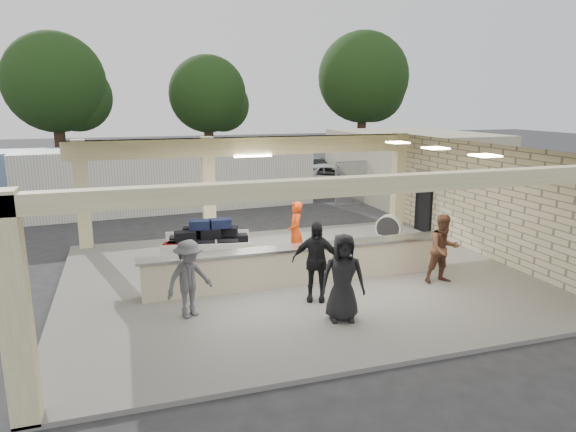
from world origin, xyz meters
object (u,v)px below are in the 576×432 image
object	(u,v)px
baggage_handler	(296,232)
passenger_d	(343,277)
passenger_a	(443,249)
passenger_c	(189,279)
passenger_b	(316,261)
car_white_b	(412,172)
luggage_cart	(206,243)
car_white_a	(333,178)
baggage_counter	(301,264)
drum_fan	(389,228)
container_white	(172,178)
car_dark	(319,173)

from	to	relation	value
baggage_handler	passenger_d	xyz separation A→B (m)	(-0.34, -4.16, 0.06)
passenger_a	passenger_c	xyz separation A→B (m)	(-6.50, -0.18, -0.04)
passenger_b	car_white_b	xyz separation A→B (m)	(12.02, 15.58, -0.42)
luggage_cart	car_white_a	xyz separation A→B (m)	(8.38, 10.80, -0.11)
baggage_counter	passenger_d	size ratio (longest dim) A/B	4.31
baggage_counter	drum_fan	distance (m)	4.84
car_white_a	car_white_b	xyz separation A→B (m)	(5.72, 1.67, -0.10)
baggage_counter	passenger_c	xyz separation A→B (m)	(-3.02, -1.30, 0.38)
luggage_cart	passenger_d	bearing A→B (deg)	-52.33
passenger_c	car_white_b	size ratio (longest dim) A/B	0.43
luggage_cart	passenger_a	xyz separation A→B (m)	(5.63, -2.98, 0.15)
drum_fan	passenger_a	xyz separation A→B (m)	(-0.54, -3.81, 0.39)
baggage_handler	passenger_b	distance (m)	2.98
car_white_a	container_white	world-z (taller)	container_white
luggage_cart	car_white_a	world-z (taller)	luggage_cart
drum_fan	car_white_a	xyz separation A→B (m)	(2.20, 9.96, 0.13)
luggage_cart	drum_fan	distance (m)	6.24
drum_fan	container_white	xyz separation A→B (m)	(-6.21, 8.32, 0.76)
passenger_b	car_dark	distance (m)	16.94
baggage_handler	car_dark	size ratio (longest dim) A/B	0.39
passenger_c	car_white_b	bearing A→B (deg)	19.85
luggage_cart	car_white_b	world-z (taller)	luggage_cart
passenger_a	car_white_a	xyz separation A→B (m)	(2.74, 13.78, -0.26)
passenger_c	baggage_counter	bearing A→B (deg)	-3.14
passenger_b	luggage_cart	bearing A→B (deg)	146.90
passenger_a	car_white_a	size ratio (longest dim) A/B	0.35
baggage_counter	container_white	xyz separation A→B (m)	(-2.19, 11.02, 0.78)
car_white_b	container_white	distance (m)	14.53
car_white_a	car_white_b	bearing A→B (deg)	-50.65
passenger_a	container_white	world-z (taller)	container_white
luggage_cart	passenger_c	xyz separation A→B (m)	(-0.86, -3.16, 0.11)
baggage_counter	car_white_b	distance (m)	18.66
luggage_cart	car_white_b	distance (m)	18.82
container_white	passenger_d	bearing A→B (deg)	-84.88
baggage_counter	luggage_cart	distance (m)	2.86
passenger_d	passenger_b	bearing A→B (deg)	111.76
car_dark	container_white	xyz separation A→B (m)	(-8.32, -3.50, 0.59)
baggage_counter	baggage_handler	world-z (taller)	baggage_handler
baggage_counter	passenger_b	xyz separation A→B (m)	(-0.08, -1.24, 0.47)
luggage_cart	passenger_d	distance (m)	4.87
drum_fan	passenger_d	bearing A→B (deg)	-83.29
passenger_b	car_dark	size ratio (longest dim) A/B	0.41
baggage_handler	passenger_a	distance (m)	4.15
passenger_c	luggage_cart	bearing A→B (deg)	48.34
passenger_b	passenger_c	world-z (taller)	passenger_b
car_dark	passenger_b	bearing A→B (deg)	-158.72
baggage_counter	car_white_a	bearing A→B (deg)	63.84
baggage_counter	container_white	bearing A→B (deg)	101.24
car_white_b	car_dark	distance (m)	5.82
car_white_b	car_dark	xyz separation A→B (m)	(-5.81, 0.19, 0.14)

